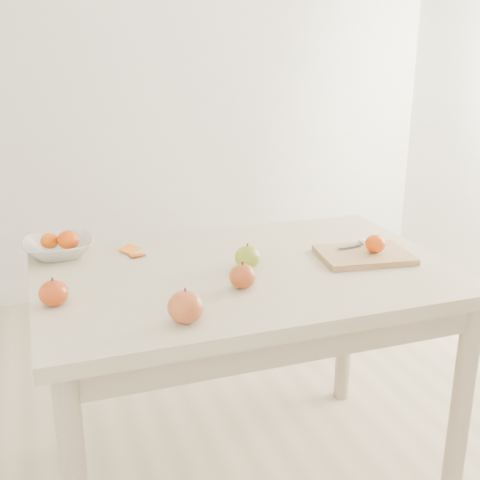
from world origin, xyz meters
name	(u,v)px	position (x,y,z in m)	size (l,w,h in m)	color
ground	(245,480)	(0.00, 0.00, 0.00)	(3.50, 3.50, 0.00)	#C6B293
table	(246,299)	(0.00, 0.00, 0.65)	(1.20, 0.80, 0.75)	beige
cutting_board	(364,255)	(0.37, -0.04, 0.76)	(0.27, 0.20, 0.02)	tan
board_tangerine	(375,244)	(0.40, -0.05, 0.80)	(0.06, 0.06, 0.05)	#E65608
fruit_bowl	(59,248)	(-0.51, 0.29, 0.78)	(0.21, 0.21, 0.05)	silver
bowl_tangerine_near	(49,241)	(-0.53, 0.30, 0.80)	(0.05, 0.05, 0.05)	#DE5807
bowl_tangerine_far	(68,240)	(-0.48, 0.27, 0.80)	(0.07, 0.07, 0.06)	#D95207
orange_peel_a	(130,251)	(-0.29, 0.26, 0.75)	(0.06, 0.04, 0.00)	orange
orange_peel_b	(137,256)	(-0.28, 0.20, 0.75)	(0.04, 0.04, 0.00)	#CF460E
paring_knife	(366,242)	(0.42, 0.03, 0.78)	(0.17, 0.06, 0.01)	silver
apple_green	(248,257)	(0.00, 0.00, 0.78)	(0.07, 0.07, 0.07)	olive
apple_red_c	(186,307)	(-0.25, -0.29, 0.79)	(0.09, 0.09, 0.08)	maroon
apple_red_e	(242,276)	(-0.06, -0.14, 0.78)	(0.07, 0.07, 0.07)	maroon
apple_red_d	(54,293)	(-0.54, -0.09, 0.78)	(0.07, 0.07, 0.07)	#8B0A02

